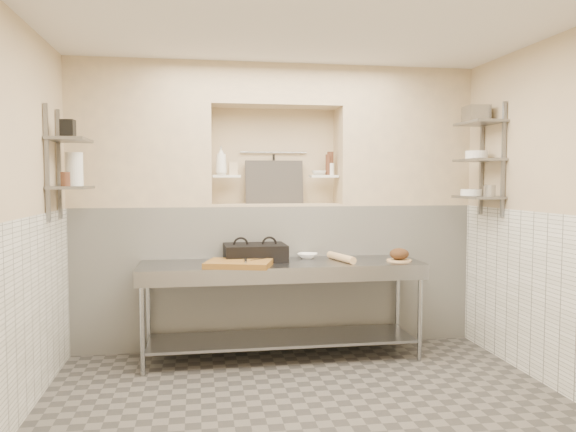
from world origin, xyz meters
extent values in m
cube|color=#55504B|center=(0.00, 0.00, -0.05)|extent=(4.00, 3.90, 0.10)
cube|color=silver|center=(0.00, 0.00, 2.85)|extent=(4.00, 3.90, 0.10)
cube|color=#CDB387|center=(-2.05, 0.00, 1.40)|extent=(0.10, 3.90, 2.80)
cube|color=#CDB387|center=(2.05, 0.00, 1.40)|extent=(0.10, 3.90, 2.80)
cube|color=#CDB387|center=(0.00, 2.00, 1.40)|extent=(4.00, 0.10, 2.80)
cube|color=#CDB387|center=(0.00, -2.00, 1.40)|extent=(4.00, 0.10, 2.80)
cube|color=white|center=(0.00, 1.75, 0.70)|extent=(4.00, 0.40, 1.40)
cube|color=#CDB387|center=(0.00, 1.75, 1.41)|extent=(1.30, 0.40, 0.02)
cube|color=#CDB387|center=(-1.33, 1.75, 2.10)|extent=(1.35, 0.40, 1.40)
cube|color=#CDB387|center=(1.33, 1.75, 2.10)|extent=(1.35, 0.40, 1.40)
cube|color=#CDB387|center=(0.00, 1.75, 2.60)|extent=(1.30, 0.40, 0.40)
cube|color=white|center=(-1.99, 0.00, 0.70)|extent=(0.02, 3.90, 1.40)
cube|color=white|center=(1.99, 0.00, 0.70)|extent=(0.02, 3.90, 1.40)
cube|color=white|center=(-0.50, 1.75, 1.70)|extent=(0.28, 0.16, 0.02)
cube|color=white|center=(0.50, 1.75, 1.70)|extent=(0.28, 0.16, 0.02)
cylinder|color=gray|center=(0.00, 1.92, 1.95)|extent=(0.70, 0.02, 0.02)
cylinder|color=black|center=(0.00, 1.90, 1.78)|extent=(0.02, 0.02, 0.30)
cube|color=#383330|center=(0.00, 1.85, 1.64)|extent=(0.60, 0.08, 0.45)
cube|color=slate|center=(-1.98, 1.25, 1.80)|extent=(0.03, 0.03, 0.95)
cube|color=slate|center=(-1.98, 0.85, 1.80)|extent=(0.03, 0.03, 0.95)
cube|color=slate|center=(-1.84, 1.05, 1.60)|extent=(0.30, 0.50, 0.02)
cube|color=slate|center=(-1.84, 1.05, 2.00)|extent=(0.30, 0.50, 0.03)
cube|color=slate|center=(1.98, 1.25, 1.85)|extent=(0.03, 0.03, 1.05)
cube|color=slate|center=(1.98, 0.85, 1.85)|extent=(0.03, 0.03, 1.05)
cube|color=slate|center=(1.84, 1.05, 1.50)|extent=(0.30, 0.50, 0.02)
cube|color=slate|center=(1.84, 1.05, 1.85)|extent=(0.30, 0.50, 0.02)
cube|color=slate|center=(1.84, 1.05, 2.20)|extent=(0.30, 0.50, 0.03)
cube|color=gray|center=(-0.02, 1.20, 0.88)|extent=(2.60, 0.70, 0.04)
cube|color=gray|center=(-0.02, 1.20, 0.18)|extent=(2.45, 0.60, 0.03)
cube|color=gray|center=(-0.02, 0.87, 0.82)|extent=(2.60, 0.02, 0.12)
cylinder|color=gray|center=(-1.26, 0.91, 0.43)|extent=(0.04, 0.04, 0.86)
cylinder|color=gray|center=(-1.26, 1.49, 0.43)|extent=(0.04, 0.04, 0.86)
cylinder|color=gray|center=(1.22, 0.91, 0.43)|extent=(0.04, 0.04, 0.86)
cylinder|color=gray|center=(1.22, 1.49, 0.43)|extent=(0.04, 0.04, 0.86)
cube|color=black|center=(-0.25, 1.34, 0.95)|extent=(0.59, 0.43, 0.10)
cube|color=black|center=(-0.25, 1.34, 1.03)|extent=(0.59, 0.43, 0.05)
cube|color=brown|center=(-0.44, 1.01, 0.93)|extent=(0.65, 0.53, 0.05)
cube|color=gray|center=(-0.24, 1.10, 0.95)|extent=(0.20, 0.16, 0.01)
cylinder|color=gray|center=(-0.38, 0.97, 0.96)|extent=(0.04, 0.25, 0.02)
imported|color=white|center=(0.27, 1.43, 0.92)|extent=(0.26, 0.26, 0.05)
cylinder|color=tan|center=(0.54, 1.18, 0.93)|extent=(0.18, 0.45, 0.07)
cylinder|color=tan|center=(1.08, 1.10, 0.91)|extent=(0.23, 0.23, 0.01)
ellipsoid|color=#4C2D19|center=(1.08, 1.10, 0.97)|extent=(0.18, 0.18, 0.11)
imported|color=white|center=(-0.55, 1.71, 1.86)|extent=(0.11, 0.11, 0.29)
cube|color=#CDB387|center=(-0.43, 1.76, 1.78)|extent=(0.08, 0.08, 0.13)
imported|color=white|center=(0.44, 1.73, 1.74)|extent=(0.17, 0.17, 0.05)
cylinder|color=#4D2B1C|center=(0.57, 1.77, 1.83)|extent=(0.07, 0.07, 0.24)
cylinder|color=#4D2B1C|center=(0.54, 1.74, 1.82)|extent=(0.05, 0.05, 0.21)
cylinder|color=white|center=(0.57, 1.75, 1.77)|extent=(0.07, 0.07, 0.12)
cylinder|color=white|center=(-1.84, 1.21, 1.76)|extent=(0.14, 0.14, 0.29)
cylinder|color=#4D2B1C|center=(-1.84, 0.86, 1.67)|extent=(0.08, 0.08, 0.12)
cube|color=black|center=(-1.84, 0.99, 2.09)|extent=(0.11, 0.11, 0.15)
cylinder|color=white|center=(1.84, 1.19, 1.54)|extent=(0.20, 0.20, 0.06)
cylinder|color=gray|center=(1.84, 0.84, 1.57)|extent=(0.11, 0.11, 0.11)
cylinder|color=white|center=(1.84, 1.10, 1.90)|extent=(0.21, 0.21, 0.08)
cube|color=gray|center=(1.84, 1.12, 2.29)|extent=(0.22, 0.26, 0.15)
camera|label=1|loc=(-0.79, -3.91, 1.67)|focal=35.00mm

